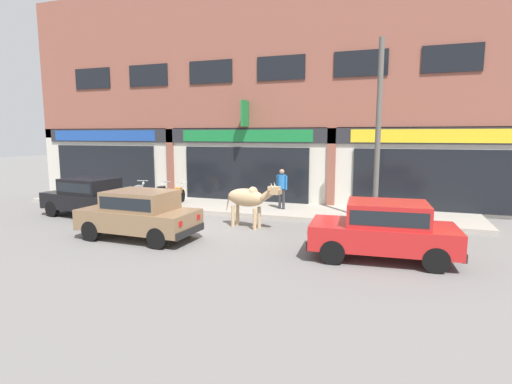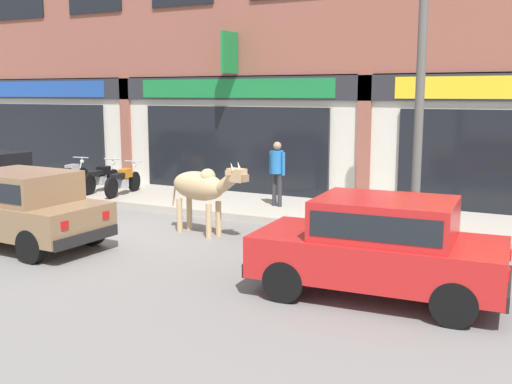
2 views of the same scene
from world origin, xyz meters
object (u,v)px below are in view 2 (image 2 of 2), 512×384
Objects in this scene: cow at (202,187)px; car_0 at (380,243)px; motorcycle_2 at (123,181)px; car_2 at (20,205)px; utility_pole at (421,79)px; pedestrian at (277,167)px; motorcycle_0 at (70,176)px; motorcycle_1 at (101,178)px.

car_0 is (4.38, -2.11, -0.19)m from cow.
motorcycle_2 is at bearing 151.84° from car_0.
car_2 is 0.60× the size of utility_pole.
pedestrian reaches higher than car_0.
car_2 is at bearing -53.62° from motorcycle_0.
utility_pole is at bearing -4.93° from motorcycle_1.
car_0 is 6.42m from pedestrian.
motorcycle_1 is 0.95m from motorcycle_2.
motorcycle_0 is 1.12× the size of pedestrian.
cow reaches higher than motorcycle_1.
car_2 reaches higher than motorcycle_2.
motorcycle_2 is (-4.15, 2.45, -0.47)m from cow.
pedestrian is (-4.03, 4.99, 0.32)m from car_0.
motorcycle_1 is 0.30× the size of utility_pole.
cow is at bearing -22.16° from motorcycle_0.
car_2 is 2.04× the size of motorcycle_0.
pedestrian is at bearing 83.10° from cow.
cow is 0.58× the size of car_2.
motorcycle_1 is at bearing 116.65° from car_2.
utility_pole reaches higher than motorcycle_1.
cow reaches higher than car_2.
car_0 is 10.58m from motorcycle_1.
utility_pole reaches higher than cow.
pedestrian is at bearing 3.07° from motorcycle_0.
motorcycle_0 is (-10.58, 4.64, -0.28)m from car_0.
utility_pole is at bearing 24.76° from cow.
motorcycle_0 is at bearing 177.88° from motorcycle_2.
motorcycle_2 is 8.57m from utility_pole.
car_2 is 6.06m from pedestrian.
car_2 is (-2.56, -2.43, -0.19)m from cow.
car_0 is 4.63m from utility_pole.
utility_pole is at bearing -4.36° from motorcycle_2.
utility_pole is at bearing 33.12° from car_2.
motorcycle_0 is 1.00× the size of motorcycle_2.
motorcycle_2 is 4.56m from pedestrian.
cow is at bearing 154.21° from car_0.
motorcycle_2 is (-1.60, 4.88, -0.28)m from car_2.
car_2 is 2.29× the size of pedestrian.
utility_pole is (6.53, 4.26, 2.38)m from car_2.
motorcycle_1 is 5.47m from pedestrian.
motorcycle_1 is 9.47m from utility_pole.
motorcycle_0 is at bearing 126.38° from car_2.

